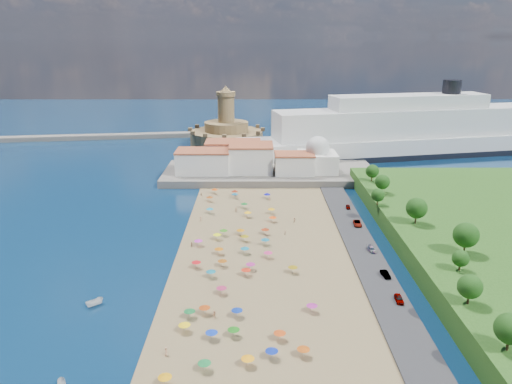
{
  "coord_description": "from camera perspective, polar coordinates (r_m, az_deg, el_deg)",
  "views": [
    {
      "loc": [
        3.57,
        -134.08,
        57.63
      ],
      "look_at": [
        4.0,
        25.0,
        8.0
      ],
      "focal_mm": 35.0,
      "sensor_mm": 36.0,
      "label": 1
    }
  ],
  "objects": [
    {
      "name": "ground",
      "position": [
        145.99,
        -1.55,
        -5.93
      ],
      "size": [
        700.0,
        700.0,
        0.0
      ],
      "primitive_type": "plane",
      "color": "#071938",
      "rests_on": "ground"
    },
    {
      "name": "jetty",
      "position": [
        249.06,
        -3.75,
        4.19
      ],
      "size": [
        18.0,
        70.0,
        2.4
      ],
      "primitive_type": "cube",
      "color": "#59544C",
      "rests_on": "ground"
    },
    {
      "name": "beach_parasols",
      "position": [
        132.49,
        -2.2,
        -7.44
      ],
      "size": [
        31.34,
        116.8,
        2.2
      ],
      "color": "gray",
      "rests_on": "beach"
    },
    {
      "name": "beachgoers",
      "position": [
        150.76,
        -2.55,
        -4.71
      ],
      "size": [
        33.91,
        98.45,
        1.86
      ],
      "color": "tan",
      "rests_on": "beach"
    },
    {
      "name": "moored_boats",
      "position": [
        110.05,
        -19.14,
        -14.85
      ],
      "size": [
        6.39,
        31.79,
        1.64
      ],
      "color": "white",
      "rests_on": "ground"
    },
    {
      "name": "terrace",
      "position": [
        214.65,
        1.57,
        2.16
      ],
      "size": [
        90.0,
        36.0,
        3.0
      ],
      "primitive_type": "cube",
      "color": "#59544C",
      "rests_on": "ground"
    },
    {
      "name": "breakwater",
      "position": [
        313.83,
        -21.48,
        5.79
      ],
      "size": [
        199.03,
        34.77,
        2.6
      ],
      "primitive_type": "cube",
      "rotation": [
        0.0,
        0.0,
        0.14
      ],
      "color": "#59544C",
      "rests_on": "ground"
    },
    {
      "name": "waterfront_buildings",
      "position": [
        213.7,
        -1.93,
        3.85
      ],
      "size": [
        57.0,
        29.0,
        11.0
      ],
      "color": "silver",
      "rests_on": "terrace"
    },
    {
      "name": "domed_building",
      "position": [
        212.43,
        7.01,
        3.95
      ],
      "size": [
        16.0,
        16.0,
        15.0
      ],
      "color": "silver",
      "rests_on": "terrace"
    },
    {
      "name": "hillside_trees",
      "position": [
        141.08,
        18.89,
        -3.28
      ],
      "size": [
        18.1,
        110.59,
        8.08
      ],
      "color": "#382314",
      "rests_on": "hillside"
    },
    {
      "name": "parked_cars",
      "position": [
        145.94,
        12.76,
        -5.8
      ],
      "size": [
        2.73,
        67.65,
        1.43
      ],
      "color": "gray",
      "rests_on": "promenade"
    },
    {
      "name": "cruise_ship",
      "position": [
        263.5,
        16.83,
        6.4
      ],
      "size": [
        171.52,
        59.86,
        37.18
      ],
      "color": "black",
      "rests_on": "ground"
    },
    {
      "name": "fortress",
      "position": [
        277.25,
        -3.4,
        6.71
      ],
      "size": [
        40.0,
        40.0,
        32.4
      ],
      "color": "olive",
      "rests_on": "ground"
    }
  ]
}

